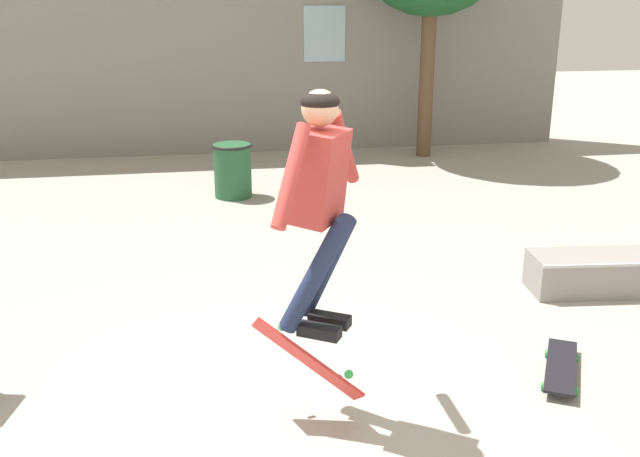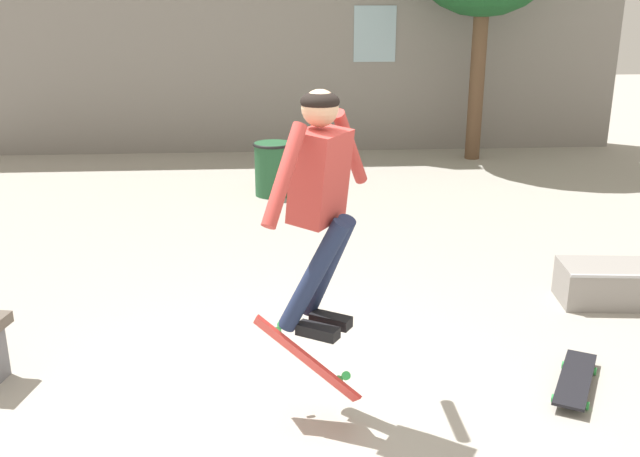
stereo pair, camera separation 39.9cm
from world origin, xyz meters
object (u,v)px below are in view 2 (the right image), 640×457
Objects in this scene: skateboard_flipping at (307,358)px; skateboard_resting at (575,379)px; trash_bin at (273,168)px; skater at (320,191)px; skate_ledge at (633,284)px.

skateboard_resting is at bearing 28.87° from skateboard_flipping.
trash_bin is 0.90× the size of skateboard_resting.
skater is 1.05m from skateboard_flipping.
skater is 1.84× the size of skateboard_resting.
skateboard_flipping is (0.16, -5.38, 0.06)m from trash_bin.
skater reaches higher than skateboard_resting.
skateboard_flipping is 1.90m from skateboard_resting.
skate_ledge is 4.87m from trash_bin.
skater is (0.25, -5.33, 1.10)m from trash_bin.
skate_ledge is 3.48m from skater.
trash_bin is 1.09× the size of skateboard_flipping.
skater reaches higher than skate_ledge.
skate_ledge is 1.80× the size of trash_bin.
skateboard_resting is (2.00, -5.13, -0.31)m from trash_bin.
trash_bin is 5.38m from skateboard_flipping.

